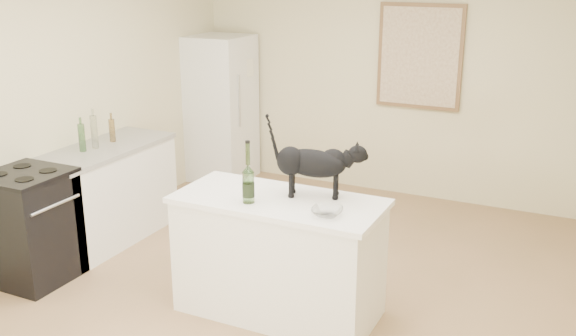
% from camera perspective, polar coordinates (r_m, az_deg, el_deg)
% --- Properties ---
extents(floor, '(5.50, 5.50, 0.00)m').
position_cam_1_polar(floor, '(5.21, -0.78, -11.15)').
color(floor, '#9E7754').
rests_on(floor, ground).
extents(wall_back, '(4.50, 0.00, 4.50)m').
position_cam_1_polar(wall_back, '(7.23, 9.07, 7.80)').
color(wall_back, beige).
rests_on(wall_back, ground).
extents(wall_left, '(0.00, 5.50, 5.50)m').
position_cam_1_polar(wall_left, '(6.05, -20.34, 5.02)').
color(wall_left, beige).
rests_on(wall_left, ground).
extents(island_base, '(1.44, 0.67, 0.86)m').
position_cam_1_polar(island_base, '(4.81, -0.80, -7.94)').
color(island_base, white).
rests_on(island_base, floor).
extents(island_top, '(1.50, 0.70, 0.04)m').
position_cam_1_polar(island_top, '(4.64, -0.83, -2.92)').
color(island_top, white).
rests_on(island_top, island_base).
extents(left_cabinets, '(0.60, 1.40, 0.86)m').
position_cam_1_polar(left_cabinets, '(6.28, -15.65, -2.35)').
color(left_cabinets, white).
rests_on(left_cabinets, floor).
extents(left_countertop, '(0.62, 1.44, 0.04)m').
position_cam_1_polar(left_countertop, '(6.15, -15.99, 1.59)').
color(left_countertop, gray).
rests_on(left_countertop, left_cabinets).
extents(stove, '(0.60, 0.60, 0.90)m').
position_cam_1_polar(stove, '(5.69, -21.61, -4.88)').
color(stove, black).
rests_on(stove, floor).
extents(fridge, '(0.68, 0.68, 1.70)m').
position_cam_1_polar(fridge, '(7.75, -5.95, 5.19)').
color(fridge, white).
rests_on(fridge, floor).
extents(artwork_frame, '(0.90, 0.03, 1.10)m').
position_cam_1_polar(artwork_frame, '(7.08, 11.44, 9.52)').
color(artwork_frame, brown).
rests_on(artwork_frame, wall_back).
extents(artwork_canvas, '(0.82, 0.00, 1.02)m').
position_cam_1_polar(artwork_canvas, '(7.07, 11.40, 9.50)').
color(artwork_canvas, beige).
rests_on(artwork_canvas, wall_back).
extents(black_cat, '(0.66, 0.38, 0.44)m').
position_cam_1_polar(black_cat, '(4.61, 2.16, 0.11)').
color(black_cat, black).
rests_on(black_cat, island_top).
extents(wine_bottle, '(0.11, 0.11, 0.39)m').
position_cam_1_polar(wine_bottle, '(4.50, -3.50, -0.68)').
color(wine_bottle, '#315923').
rests_on(wine_bottle, island_top).
extents(glass_bowl, '(0.25, 0.25, 0.05)m').
position_cam_1_polar(glass_bowl, '(4.32, 3.44, -3.87)').
color(glass_bowl, silver).
rests_on(glass_bowl, island_top).
extents(fridge_paper, '(0.03, 0.15, 0.20)m').
position_cam_1_polar(fridge_paper, '(7.57, -3.42, 8.75)').
color(fridge_paper, white).
rests_on(fridge_paper, fridge).
extents(counter_bottle_cluster, '(0.09, 0.43, 0.30)m').
position_cam_1_polar(counter_bottle_cluster, '(6.11, -16.54, 2.90)').
color(counter_bottle_cluster, brown).
rests_on(counter_bottle_cluster, left_countertop).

